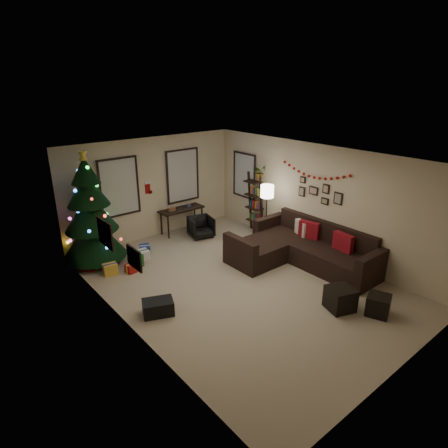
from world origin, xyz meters
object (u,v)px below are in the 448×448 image
(christmas_tree, at_px, (91,216))
(sofa, at_px, (301,250))
(bookshelf, at_px, (255,204))
(desk, at_px, (182,211))
(desk_chair, at_px, (201,227))

(christmas_tree, xyz_separation_m, sofa, (3.73, -3.16, -0.82))
(bookshelf, bearing_deg, christmas_tree, 165.97)
(sofa, bearing_deg, christmas_tree, 139.72)
(christmas_tree, xyz_separation_m, desk, (2.64, 0.25, -0.52))
(christmas_tree, height_order, desk, christmas_tree)
(desk, relative_size, bookshelf, 0.75)
(christmas_tree, relative_size, desk, 2.12)
(christmas_tree, bearing_deg, desk, 5.40)
(desk, xyz_separation_m, bookshelf, (1.59, -1.31, 0.22))
(desk_chair, relative_size, bookshelf, 0.34)
(desk_chair, bearing_deg, sofa, -58.56)
(sofa, distance_m, bookshelf, 2.22)
(christmas_tree, xyz_separation_m, desk_chair, (2.83, -0.40, -0.84))
(bookshelf, bearing_deg, sofa, -103.49)
(sofa, xyz_separation_m, desk_chair, (-0.89, 2.76, -0.02))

